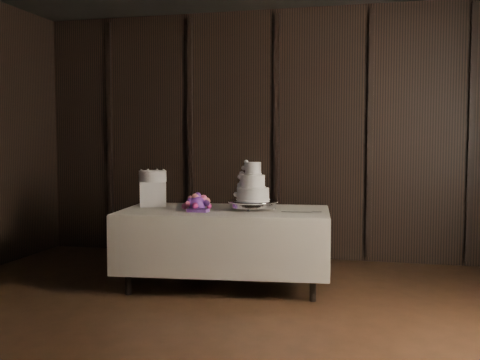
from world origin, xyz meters
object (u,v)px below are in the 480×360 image
wedding_cake (250,186)px  small_cake (153,176)px  display_table (225,245)px  box_pedestal (153,194)px  cake_stand (253,205)px  bouquet (197,203)px

wedding_cake → small_cake: size_ratio=1.33×
display_table → box_pedestal: size_ratio=8.03×
cake_stand → wedding_cake: bearing=-150.3°
box_pedestal → small_cake: size_ratio=0.94×
small_cake → cake_stand: bearing=-4.6°
cake_stand → wedding_cake: wedding_cake is taller
cake_stand → small_cake: bearing=175.4°
bouquet → small_cake: (-0.54, 0.23, 0.24)m
display_table → small_cake: 1.03m
display_table → bouquet: 0.49m
bouquet → cake_stand: bearing=15.1°
wedding_cake → box_pedestal: bearing=-169.8°
wedding_cake → box_pedestal: wedding_cake is taller
display_table → box_pedestal: box_pedestal is taller
cake_stand → small_cake: small_cake is taller
display_table → wedding_cake: wedding_cake is taller
display_table → cake_stand: size_ratio=4.32×
display_table → cake_stand: 0.47m
cake_stand → small_cake: 1.10m
bouquet → box_pedestal: size_ratio=1.56×
display_table → box_pedestal: bearing=165.2°
box_pedestal → wedding_cake: bearing=-5.6°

